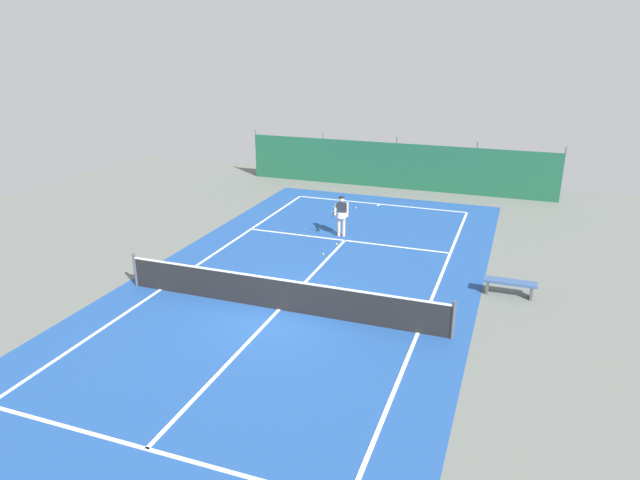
% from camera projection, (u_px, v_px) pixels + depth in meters
% --- Properties ---
extents(ground_plane, '(36.00, 36.00, 0.00)m').
position_uv_depth(ground_plane, '(279.00, 310.00, 16.73)').
color(ground_plane, slate).
extents(court_surface, '(11.02, 26.60, 0.01)m').
position_uv_depth(court_surface, '(279.00, 310.00, 16.73)').
color(court_surface, '#1E478C').
rests_on(court_surface, ground).
extents(tennis_net, '(10.12, 0.10, 1.10)m').
position_uv_depth(tennis_net, '(279.00, 294.00, 16.56)').
color(tennis_net, black).
rests_on(tennis_net, ground).
extents(back_fence, '(16.30, 0.98, 2.70)m').
position_uv_depth(back_fence, '(397.00, 174.00, 30.36)').
color(back_fence, '#195138').
rests_on(back_fence, ground).
extents(tennis_player, '(0.62, 0.81, 1.64)m').
position_uv_depth(tennis_player, '(341.00, 213.00, 22.57)').
color(tennis_player, '#D8AD8C').
rests_on(tennis_player, ground).
extents(tennis_ball_near_player, '(0.07, 0.07, 0.07)m').
position_uv_depth(tennis_ball_near_player, '(323.00, 254.00, 20.93)').
color(tennis_ball_near_player, '#CCDB33').
rests_on(tennis_ball_near_player, ground).
extents(tennis_ball_midcourt, '(0.07, 0.07, 0.07)m').
position_uv_depth(tennis_ball_midcourt, '(337.00, 244.00, 21.92)').
color(tennis_ball_midcourt, '#CCDB33').
rests_on(tennis_ball_midcourt, ground).
extents(tennis_ball_by_sideline, '(0.07, 0.07, 0.07)m').
position_uv_depth(tennis_ball_by_sideline, '(356.00, 208.00, 26.56)').
color(tennis_ball_by_sideline, '#CCDB33').
rests_on(tennis_ball_by_sideline, ground).
extents(courtside_bench, '(1.60, 0.40, 0.49)m').
position_uv_depth(courtside_bench, '(510.00, 284.00, 17.54)').
color(courtside_bench, '#335184').
rests_on(courtside_bench, ground).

